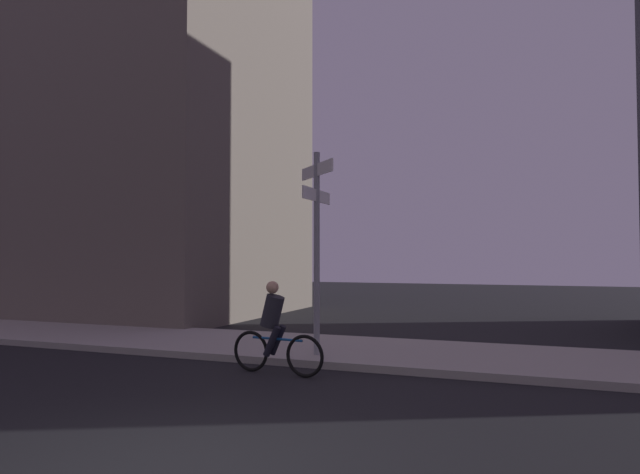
{
  "coord_description": "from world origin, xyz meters",
  "views": [
    {
      "loc": [
        3.24,
        -4.47,
        2.01
      ],
      "look_at": [
        -0.71,
        5.85,
        2.43
      ],
      "focal_mm": 31.4,
      "sensor_mm": 36.0,
      "label": 1
    }
  ],
  "objects": [
    {
      "name": "ground_plane",
      "position": [
        0.0,
        0.0,
        0.0
      ],
      "size": [
        80.0,
        80.0,
        0.0
      ],
      "primitive_type": "plane",
      "color": "black"
    },
    {
      "name": "sidewalk_kerb",
      "position": [
        0.0,
        6.76,
        0.07
      ],
      "size": [
        40.0,
        3.39,
        0.14
      ],
      "primitive_type": "cube",
      "color": "#9E9991",
      "rests_on": "ground_plane"
    },
    {
      "name": "signpost",
      "position": [
        -0.73,
        5.72,
        2.49
      ],
      "size": [
        1.05,
        1.43,
        3.95
      ],
      "color": "gray",
      "rests_on": "sidewalk_kerb"
    },
    {
      "name": "cyclist",
      "position": [
        -0.99,
        4.37,
        0.75
      ],
      "size": [
        1.81,
        0.37,
        1.61
      ],
      "color": "black",
      "rests_on": "ground_plane"
    },
    {
      "name": "building_left_block",
      "position": [
        -11.61,
        12.63,
        8.29
      ],
      "size": [
        12.44,
        9.18,
        16.58
      ],
      "color": "#6B6056",
      "rests_on": "ground_plane"
    }
  ]
}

